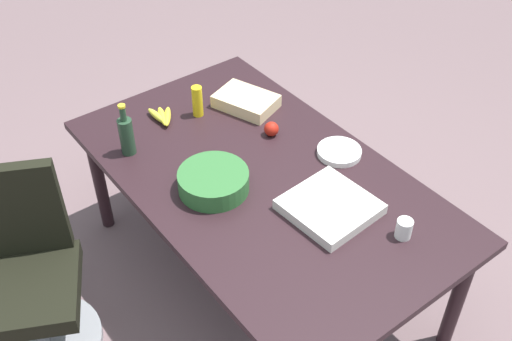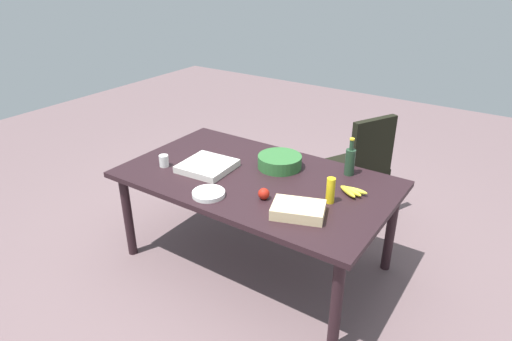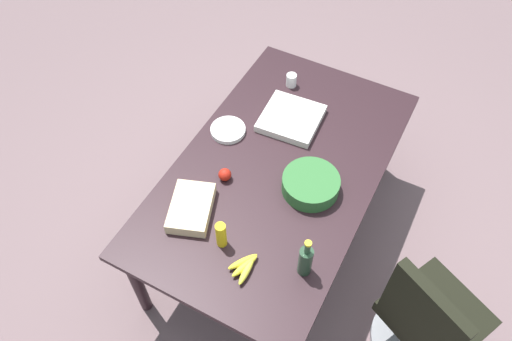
% 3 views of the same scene
% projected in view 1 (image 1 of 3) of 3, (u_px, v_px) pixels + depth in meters
% --- Properties ---
extents(ground_plane, '(10.00, 10.00, 0.00)m').
position_uv_depth(ground_plane, '(260.00, 276.00, 3.40)').
color(ground_plane, '#715A5D').
extents(conference_table, '(1.95, 1.14, 0.74)m').
position_uv_depth(conference_table, '(261.00, 187.00, 2.96)').
color(conference_table, black).
rests_on(conference_table, ground).
extents(office_chair, '(0.65, 0.65, 0.98)m').
position_uv_depth(office_chair, '(30.00, 289.00, 2.86)').
color(office_chair, gray).
rests_on(office_chair, ground).
extents(mustard_bottle, '(0.06, 0.06, 0.17)m').
position_uv_depth(mustard_bottle, '(197.00, 101.00, 3.24)').
color(mustard_bottle, yellow).
rests_on(mustard_bottle, conference_table).
extents(wine_bottle, '(0.09, 0.09, 0.28)m').
position_uv_depth(wine_bottle, '(126.00, 135.00, 2.98)').
color(wine_bottle, '#24402B').
rests_on(wine_bottle, conference_table).
extents(apple_red, '(0.10, 0.10, 0.08)m').
position_uv_depth(apple_red, '(271.00, 129.00, 3.14)').
color(apple_red, '#AE1E11').
rests_on(apple_red, conference_table).
extents(paper_cup, '(0.09, 0.09, 0.09)m').
position_uv_depth(paper_cup, '(404.00, 229.00, 2.59)').
color(paper_cup, white).
rests_on(paper_cup, conference_table).
extents(salad_bowl, '(0.38, 0.38, 0.10)m').
position_uv_depth(salad_bowl, '(213.00, 181.00, 2.81)').
color(salad_bowl, '#2E6631').
rests_on(salad_bowl, conference_table).
extents(pizza_box, '(0.38, 0.38, 0.05)m').
position_uv_depth(pizza_box, '(330.00, 207.00, 2.72)').
color(pizza_box, silver).
rests_on(pizza_box, conference_table).
extents(sheet_cake, '(0.38, 0.32, 0.07)m').
position_uv_depth(sheet_cake, '(246.00, 101.00, 3.33)').
color(sheet_cake, beige).
rests_on(sheet_cake, conference_table).
extents(paper_plate_stack, '(0.27, 0.27, 0.03)m').
position_uv_depth(paper_plate_stack, '(339.00, 152.00, 3.03)').
color(paper_plate_stack, white).
rests_on(paper_plate_stack, conference_table).
extents(banana_bunch, '(0.20, 0.13, 0.04)m').
position_uv_depth(banana_bunch, '(162.00, 116.00, 3.24)').
color(banana_bunch, gold).
rests_on(banana_bunch, conference_table).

